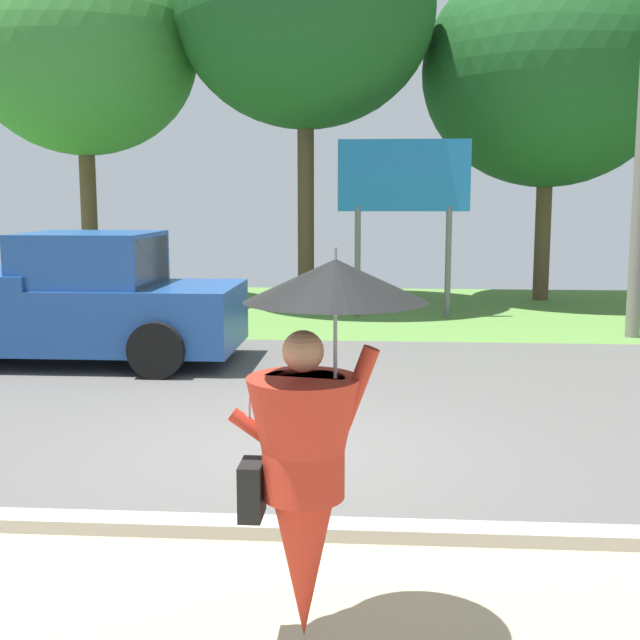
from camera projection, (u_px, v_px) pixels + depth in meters
name	position (u px, v px, depth m)	size (l,w,h in m)	color
ground_plane	(314.00, 385.00, 10.75)	(40.00, 22.00, 0.20)	#565451
monk_pedestrian	(310.00, 446.00, 4.34)	(1.05, 0.96, 2.13)	#B22D1E
pickup_truck	(61.00, 302.00, 11.90)	(5.20, 2.28, 1.88)	#1E478C
roadside_billboard	(404.00, 188.00, 16.16)	(2.60, 0.12, 3.50)	slate
tree_left_far	(82.00, 50.00, 17.99)	(5.03, 5.03, 7.87)	brown
tree_right_mid	(305.00, 9.00, 17.35)	(5.52, 5.52, 8.84)	brown
tree_right_far	(549.00, 71.00, 18.50)	(5.71, 5.71, 7.79)	brown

